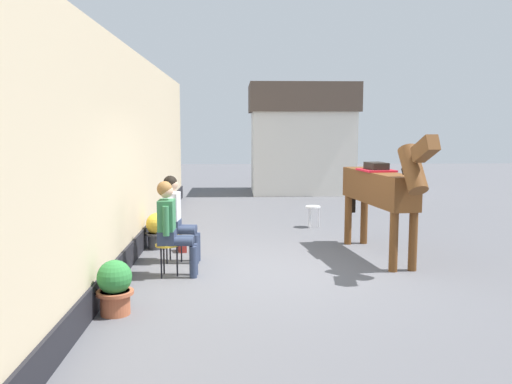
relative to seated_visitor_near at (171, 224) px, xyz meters
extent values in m
plane|color=#56565B|center=(1.67, 3.26, -0.78)|extent=(40.00, 40.00, 0.00)
cube|color=#CCB793|center=(-0.88, 1.76, 0.92)|extent=(0.30, 14.00, 3.40)
cube|color=black|center=(-0.86, 1.76, -0.60)|extent=(0.34, 14.00, 0.36)
cube|color=silver|center=(3.07, 10.00, 0.52)|extent=(3.20, 2.40, 2.60)
cube|color=brown|center=(3.07, 10.00, 2.27)|extent=(3.40, 2.60, 0.90)
cylinder|color=gold|center=(-0.06, 0.00, -0.31)|extent=(0.34, 0.34, 0.03)
cylinder|color=black|center=(0.08, 0.00, -0.55)|extent=(0.02, 0.02, 0.45)
cylinder|color=black|center=(-0.13, 0.12, -0.55)|extent=(0.02, 0.02, 0.45)
cylinder|color=black|center=(-0.14, -0.12, -0.55)|extent=(0.02, 0.02, 0.45)
cube|color=#2D3851|center=(-0.06, 0.00, -0.20)|extent=(0.25, 0.33, 0.20)
cube|color=#337247|center=(-0.06, 0.00, 0.12)|extent=(0.23, 0.34, 0.44)
sphere|color=tan|center=(-0.06, 0.00, 0.47)|extent=(0.20, 0.20, 0.20)
sphere|color=olive|center=(-0.08, 0.00, 0.50)|extent=(0.22, 0.22, 0.22)
cylinder|color=#2D3851|center=(0.13, 0.08, -0.25)|extent=(0.38, 0.14, 0.13)
cylinder|color=#2D3851|center=(0.32, 0.07, -0.55)|extent=(0.11, 0.11, 0.46)
cylinder|color=#2D3851|center=(0.12, -0.08, -0.25)|extent=(0.38, 0.14, 0.13)
cylinder|color=#2D3851|center=(0.31, -0.09, -0.55)|extent=(0.11, 0.11, 0.46)
cylinder|color=#337247|center=(-0.04, 0.20, 0.07)|extent=(0.09, 0.09, 0.42)
cylinder|color=#337247|center=(-0.05, -0.20, 0.07)|extent=(0.09, 0.09, 0.42)
cylinder|color=gold|center=(-0.09, 0.86, -0.31)|extent=(0.34, 0.34, 0.03)
cylinder|color=black|center=(0.05, 0.84, -0.55)|extent=(0.02, 0.02, 0.45)
cylinder|color=black|center=(-0.14, 0.98, -0.55)|extent=(0.02, 0.02, 0.45)
cylinder|color=black|center=(-0.17, 0.74, -0.55)|extent=(0.02, 0.02, 0.45)
cube|color=#2D3851|center=(-0.09, 0.86, -0.20)|extent=(0.27, 0.34, 0.20)
cube|color=silver|center=(-0.09, 0.86, 0.12)|extent=(0.25, 0.36, 0.44)
sphere|color=tan|center=(-0.09, 0.86, 0.47)|extent=(0.20, 0.20, 0.20)
sphere|color=black|center=(-0.11, 0.86, 0.50)|extent=(0.22, 0.22, 0.22)
cylinder|color=#2D3851|center=(0.11, 0.92, -0.25)|extent=(0.39, 0.17, 0.13)
cylinder|color=#2D3851|center=(0.30, 0.90, -0.55)|extent=(0.11, 0.11, 0.46)
cylinder|color=#2D3851|center=(0.10, 0.76, -0.25)|extent=(0.39, 0.17, 0.13)
cylinder|color=#2D3851|center=(0.28, 0.74, -0.55)|extent=(0.11, 0.11, 0.46)
cylinder|color=silver|center=(-0.05, 1.05, 0.07)|extent=(0.09, 0.09, 0.42)
cylinder|color=silver|center=(-0.09, 0.65, 0.07)|extent=(0.09, 0.09, 0.42)
cube|color=brown|center=(3.29, 1.13, 0.38)|extent=(0.76, 2.24, 0.52)
cylinder|color=brown|center=(3.58, 0.19, -0.33)|extent=(0.13, 0.13, 0.90)
cylinder|color=brown|center=(3.28, 0.14, -0.33)|extent=(0.13, 0.13, 0.90)
cylinder|color=brown|center=(3.30, 2.10, -0.33)|extent=(0.13, 0.13, 0.90)
cylinder|color=brown|center=(2.99, 2.06, -0.33)|extent=(0.13, 0.13, 0.90)
cylinder|color=brown|center=(3.46, -0.06, 0.77)|extent=(0.37, 0.67, 0.73)
cube|color=brown|center=(3.51, -0.39, 1.08)|extent=(0.26, 0.55, 0.40)
cube|color=black|center=(3.46, -0.04, 0.91)|extent=(0.13, 0.63, 0.48)
cylinder|color=black|center=(3.12, 2.26, 0.11)|extent=(0.11, 0.11, 0.65)
cube|color=red|center=(3.27, 1.23, 0.66)|extent=(0.58, 0.67, 0.03)
cube|color=black|center=(3.27, 1.23, 0.73)|extent=(0.34, 0.48, 0.12)
cylinder|color=#A85638|center=(-0.47, -1.58, -0.64)|extent=(0.34, 0.34, 0.28)
cylinder|color=#A85638|center=(-0.47, -1.58, -0.52)|extent=(0.43, 0.43, 0.04)
sphere|color=#2D7A38|center=(-0.47, -1.58, -0.34)|extent=(0.40, 0.40, 0.40)
cylinder|color=#4C4C51|center=(-0.47, 1.84, -0.64)|extent=(0.34, 0.34, 0.28)
cylinder|color=#4C4C51|center=(-0.47, 1.84, -0.52)|extent=(0.43, 0.43, 0.04)
sphere|color=gold|center=(-0.47, 1.84, -0.34)|extent=(0.40, 0.40, 0.40)
cylinder|color=white|center=(2.58, 3.75, -0.33)|extent=(0.32, 0.32, 0.03)
cylinder|color=silver|center=(2.71, 3.75, -0.56)|extent=(0.02, 0.02, 0.43)
cylinder|color=silver|center=(2.52, 3.86, -0.56)|extent=(0.02, 0.02, 0.43)
cylinder|color=silver|center=(2.52, 3.63, -0.56)|extent=(0.02, 0.02, 0.43)
cube|color=maroon|center=(-0.01, 1.57, -0.68)|extent=(0.19, 0.30, 0.20)
camera|label=1|loc=(0.93, -7.71, 1.39)|focal=38.12mm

